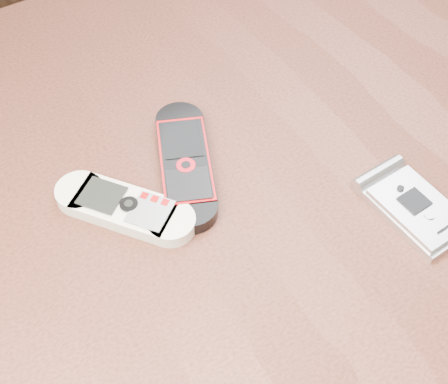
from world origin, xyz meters
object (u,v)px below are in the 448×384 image
Objects in this scene: nokia_black_red at (185,163)px; motorola_razr at (415,208)px; table at (220,260)px; nokia_white at (125,208)px.

nokia_black_red is 1.47× the size of motorola_razr.
table is at bearing -58.40° from nokia_black_red.
motorola_razr reaches higher than table.
nokia_white reaches higher than table.
nokia_white is at bearing -142.92° from nokia_black_red.
nokia_white is 0.87× the size of nokia_black_red.
nokia_black_red reaches higher than table.
nokia_white is at bearing 145.31° from motorola_razr.
motorola_razr is (0.15, -0.11, 0.11)m from table.
table is 7.50× the size of nokia_black_red.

